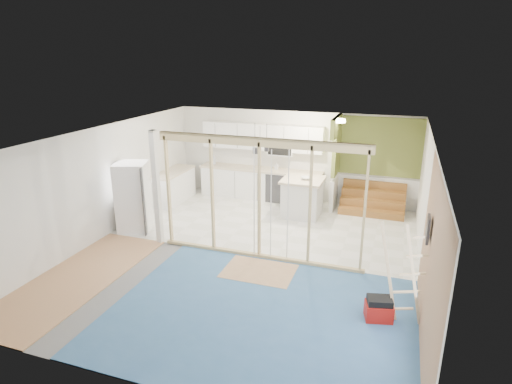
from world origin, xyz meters
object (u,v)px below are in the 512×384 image
(toolbox, at_px, (379,309))
(ladder, at_px, (404,274))
(island, at_px, (302,198))
(fridge, at_px, (134,197))

(toolbox, xyz_separation_m, ladder, (0.32, 0.07, 0.67))
(island, distance_m, toolbox, 4.77)
(island, relative_size, toolbox, 2.15)
(fridge, height_order, ladder, ladder)
(ladder, bearing_deg, island, 119.83)
(fridge, height_order, toolbox, fridge)
(fridge, height_order, island, fridge)
(toolbox, bearing_deg, ladder, -1.56)
(fridge, relative_size, ladder, 1.00)
(island, height_order, ladder, ladder)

